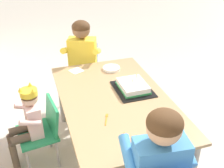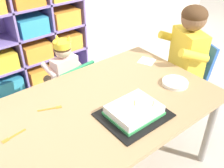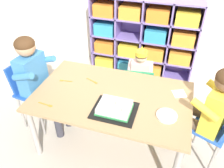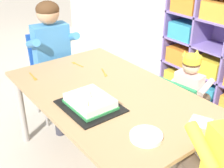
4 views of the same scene
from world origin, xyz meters
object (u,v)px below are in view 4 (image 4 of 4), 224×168
Objects in this scene: paper_plate_stack at (146,136)px; fork_at_table_front_edge at (104,73)px; fork_beside_plate_stack at (33,77)px; classroom_chair_adult_side at (51,66)px; classroom_chair_blue at (181,107)px; fork_scattered_mid_table at (77,64)px; child_with_crown at (191,87)px; activity_table at (108,101)px; birthday_cake_on_tray at (90,103)px; adult_helper_seated at (54,51)px.

fork_at_table_front_edge is at bearing 159.62° from paper_plate_stack.
classroom_chair_adult_side is at bearing -34.00° from fork_beside_plate_stack.
classroom_chair_blue is 4.44× the size of fork_at_table_front_edge.
classroom_chair_adult_side is (-1.06, -0.59, 0.13)m from classroom_chair_blue.
fork_scattered_mid_table is at bearing -77.21° from classroom_chair_adult_side.
classroom_chair_adult_side is at bearing 173.56° from paper_plate_stack.
child_with_crown is at bearing -49.82° from classroom_chair_adult_side.
child_with_crown is 4.67× the size of paper_plate_stack.
fork_scattered_mid_table is at bearing 37.67° from child_with_crown.
classroom_chair_blue is 0.75× the size of child_with_crown.
fork_at_table_front_edge is (0.27, 0.08, 0.00)m from fork_scattered_mid_table.
activity_table is 0.23m from birthday_cake_on_tray.
birthday_cake_on_tray is 0.66m from fork_scattered_mid_table.
classroom_chair_adult_side is at bearing 21.44° from classroom_chair_blue.
fork_scattered_mid_table reaches higher than activity_table.
paper_plate_stack is at bearing 8.01° from birthday_cake_on_tray.
fork_beside_plate_stack is 0.52m from fork_at_table_front_edge.
adult_helper_seated is (0.12, -0.01, 0.19)m from classroom_chair_adult_side.
activity_table is 10.60× the size of fork_at_table_front_edge.
paper_plate_stack is 1.06m from fork_scattered_mid_table.
birthday_cake_on_tray is at bearing -96.83° from adult_helper_seated.
activity_table is 1.84× the size of classroom_chair_adult_side.
activity_table is 10.90× the size of fork_scattered_mid_table.
paper_plate_stack reaches higher than fork_beside_plate_stack.
birthday_cake_on_tray reaches higher than fork_scattered_mid_table.
adult_helper_seated reaches higher than fork_scattered_mid_table.
fork_beside_plate_stack is at bearing -170.60° from paper_plate_stack.
classroom_chair_adult_side is at bearing 178.21° from activity_table.
adult_helper_seated reaches higher than classroom_chair_blue.
fork_scattered_mid_table is 0.38m from fork_beside_plate_stack.
classroom_chair_blue is 0.56× the size of adult_helper_seated.
classroom_chair_blue is (0.14, 0.62, -0.21)m from activity_table.
fork_beside_plate_stack is (-0.63, -1.03, 0.14)m from child_with_crown.
birthday_cake_on_tray reaches higher than activity_table.
activity_table is at bearing 113.74° from birthday_cake_on_tray.
fork_beside_plate_stack is at bearing 82.89° from fork_at_table_front_edge.
child_with_crown is 0.70m from fork_at_table_front_edge.
child_with_crown is 5.91× the size of fork_at_table_front_edge.
adult_helper_seated is 0.29m from fork_scattered_mid_table.
classroom_chair_blue is 0.18m from child_with_crown.
activity_table is 0.54m from paper_plate_stack.
fork_scattered_mid_table is (-0.64, -0.65, 0.14)m from child_with_crown.
classroom_chair_adult_side reaches higher than activity_table.
child_with_crown is 0.74× the size of adult_helper_seated.
fork_at_table_front_edge is (0.26, 0.46, 0.00)m from fork_beside_plate_stack.
classroom_chair_blue is at bearing -119.98° from fork_beside_plate_stack.
fork_beside_plate_stack is (0.01, -0.38, 0.00)m from fork_scattered_mid_table.
birthday_cake_on_tray is at bearing -164.46° from fork_beside_plate_stack.
child_with_crown is at bearing 114.66° from paper_plate_stack.
classroom_chair_blue is 1.16m from adult_helper_seated.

